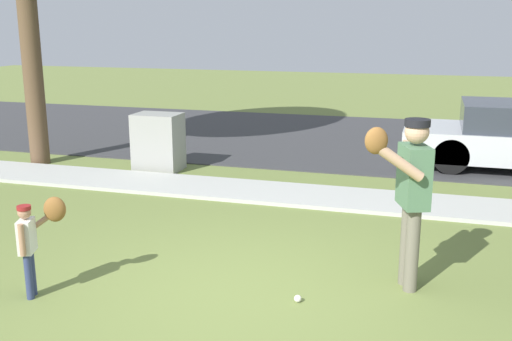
% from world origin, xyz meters
% --- Properties ---
extents(ground_plane, '(48.00, 48.00, 0.00)m').
position_xyz_m(ground_plane, '(0.00, 3.50, 0.00)').
color(ground_plane, olive).
extents(sidewalk_strip, '(36.00, 1.20, 0.06)m').
position_xyz_m(sidewalk_strip, '(0.00, 3.60, 0.03)').
color(sidewalk_strip, '#B2B2AD').
rests_on(sidewalk_strip, ground).
extents(road_surface, '(36.00, 6.80, 0.02)m').
position_xyz_m(road_surface, '(0.00, 8.60, 0.01)').
color(road_surface, '#38383A').
rests_on(road_surface, ground).
extents(person_adult, '(0.67, 0.81, 1.77)m').
position_xyz_m(person_adult, '(1.67, 0.63, 1.11)').
color(person_adult, '#6B6656').
rests_on(person_adult, ground).
extents(person_child, '(0.42, 0.49, 1.00)m').
position_xyz_m(person_child, '(-1.87, -0.59, 0.66)').
color(person_child, navy).
rests_on(person_child, ground).
extents(baseball, '(0.07, 0.07, 0.07)m').
position_xyz_m(baseball, '(0.68, -0.02, 0.04)').
color(baseball, white).
rests_on(baseball, ground).
extents(utility_cabinet, '(0.85, 0.61, 1.06)m').
position_xyz_m(utility_cabinet, '(-3.02, 4.63, 0.53)').
color(utility_cabinet, gray).
rests_on(utility_cabinet, ground).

